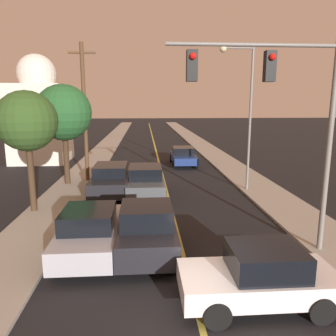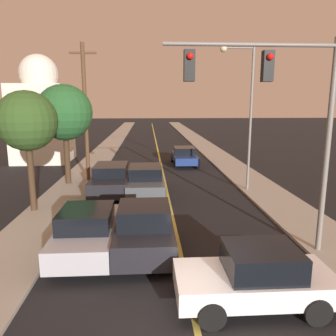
# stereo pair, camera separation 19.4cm
# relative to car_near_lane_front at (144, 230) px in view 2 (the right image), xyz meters

# --- Properties ---
(ground_plane) EXTENTS (200.00, 200.00, 0.00)m
(ground_plane) POSITION_rel_car_near_lane_front_xyz_m (1.19, -3.48, -0.88)
(ground_plane) COLOR black
(road_surface) EXTENTS (8.50, 80.00, 0.01)m
(road_surface) POSITION_rel_car_near_lane_front_xyz_m (1.19, 32.52, -0.87)
(road_surface) COLOR black
(road_surface) RESTS_ON ground
(sidewalk_left) EXTENTS (2.50, 80.00, 0.12)m
(sidewalk_left) POSITION_rel_car_near_lane_front_xyz_m (-4.31, 32.52, -0.82)
(sidewalk_left) COLOR #9E998E
(sidewalk_left) RESTS_ON ground
(sidewalk_right) EXTENTS (2.50, 80.00, 0.12)m
(sidewalk_right) POSITION_rel_car_near_lane_front_xyz_m (6.69, 32.52, -0.82)
(sidewalk_right) COLOR #9E998E
(sidewalk_right) RESTS_ON ground
(car_near_lane_front) EXTENTS (1.98, 3.83, 1.76)m
(car_near_lane_front) POSITION_rel_car_near_lane_front_xyz_m (0.00, 0.00, 0.00)
(car_near_lane_front) COLOR black
(car_near_lane_front) RESTS_ON ground
(car_near_lane_second) EXTENTS (2.06, 4.74, 1.64)m
(car_near_lane_second) POSITION_rel_car_near_lane_front_xyz_m (-0.00, 7.21, -0.04)
(car_near_lane_second) COLOR #474C51
(car_near_lane_second) RESTS_ON ground
(car_outer_lane_front) EXTENTS (1.98, 4.23, 1.63)m
(car_outer_lane_front) POSITION_rel_car_near_lane_front_xyz_m (-1.87, 0.17, -0.05)
(car_outer_lane_front) COLOR #A5A8B2
(car_outer_lane_front) RESTS_ON ground
(car_outer_lane_second) EXTENTS (2.07, 5.08, 1.69)m
(car_outer_lane_second) POSITION_rel_car_near_lane_front_xyz_m (-1.87, 7.55, -0.01)
(car_outer_lane_second) COLOR black
(car_outer_lane_second) RESTS_ON ground
(car_far_oncoming) EXTENTS (1.96, 4.39, 1.43)m
(car_far_oncoming) POSITION_rel_car_near_lane_front_xyz_m (3.10, 15.93, -0.15)
(car_far_oncoming) COLOR navy
(car_far_oncoming) RESTS_ON ground
(car_crossing_right) EXTENTS (3.91, 1.87, 1.52)m
(car_crossing_right) POSITION_rel_car_near_lane_front_xyz_m (2.78, -2.93, -0.11)
(car_crossing_right) COLOR white
(car_crossing_right) RESTS_ON ground
(traffic_signal_mast) EXTENTS (5.32, 0.42, 6.79)m
(traffic_signal_mast) POSITION_rel_car_near_lane_front_xyz_m (4.20, -0.20, 4.10)
(traffic_signal_mast) COLOR slate
(traffic_signal_mast) RESTS_ON ground
(streetlamp_right) EXTENTS (1.88, 0.36, 7.83)m
(streetlamp_right) POSITION_rel_car_near_lane_front_xyz_m (5.38, 7.63, 4.20)
(streetlamp_right) COLOR slate
(streetlamp_right) RESTS_ON ground
(utility_pole_left) EXTENTS (1.60, 0.24, 8.36)m
(utility_pole_left) POSITION_rel_car_near_lane_front_xyz_m (-3.66, 10.47, 3.59)
(utility_pole_left) COLOR #513823
(utility_pole_left) RESTS_ON ground
(tree_left_near) EXTENTS (2.64, 2.64, 5.40)m
(tree_left_near) POSITION_rel_car_near_lane_front_xyz_m (-5.14, 4.62, 3.29)
(tree_left_near) COLOR #3D2B1C
(tree_left_near) RESTS_ON ground
(tree_left_far) EXTENTS (3.30, 3.30, 5.94)m
(tree_left_far) POSITION_rel_car_near_lane_front_xyz_m (-4.75, 9.72, 3.50)
(tree_left_far) COLOR #3D2B1C
(tree_left_far) RESTS_ON ground
(domed_building_left) EXTENTS (4.38, 4.38, 8.87)m
(domed_building_left) POSITION_rel_car_near_lane_front_xyz_m (-8.75, 18.32, 3.16)
(domed_building_left) COLOR silver
(domed_building_left) RESTS_ON ground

